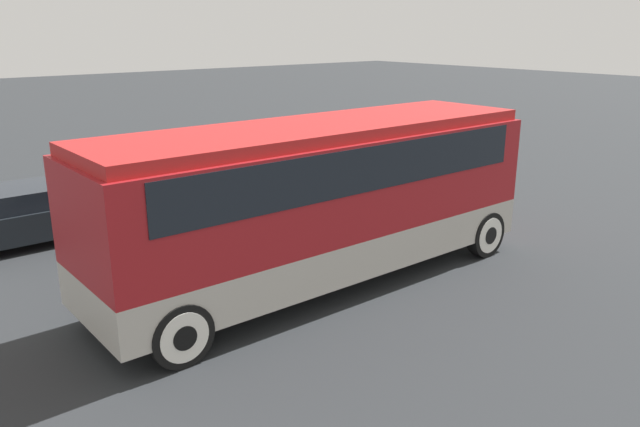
% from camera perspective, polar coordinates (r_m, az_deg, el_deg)
% --- Properties ---
extents(ground_plane, '(120.00, 120.00, 0.00)m').
position_cam_1_polar(ground_plane, '(12.77, 0.00, -6.28)').
color(ground_plane, '#26282B').
extents(tour_bus, '(9.38, 2.67, 3.24)m').
position_cam_1_polar(tour_bus, '(12.20, 0.35, 2.27)').
color(tour_bus, '#B7B2A8').
rests_on(tour_bus, ground_plane).
extents(parked_car_near, '(4.13, 1.90, 1.38)m').
position_cam_1_polar(parked_car_near, '(16.49, -24.14, 0.10)').
color(parked_car_near, black).
rests_on(parked_car_near, ground_plane).
extents(parked_car_mid, '(4.25, 1.96, 1.43)m').
position_cam_1_polar(parked_car_mid, '(18.22, -7.11, 3.08)').
color(parked_car_mid, '#BCBCC1').
rests_on(parked_car_mid, ground_plane).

